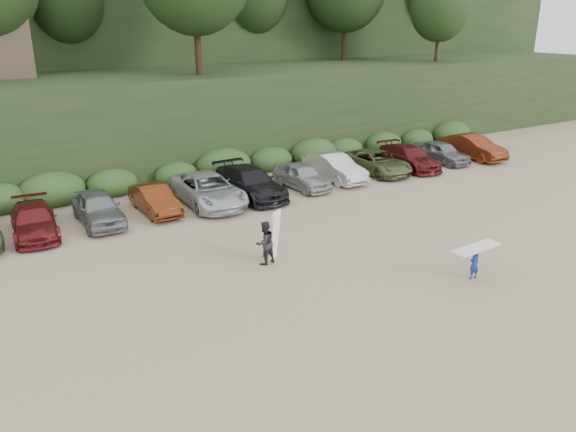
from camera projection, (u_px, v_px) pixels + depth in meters
ground at (349, 262)px, 23.16m from camera, size 120.00×120.00×0.00m
parked_cars at (239, 185)px, 30.90m from camera, size 39.23×5.92×1.64m
child_surfer at (475, 257)px, 21.41m from camera, size 2.22×0.74×1.31m
adult_surfer at (266, 242)px, 22.71m from camera, size 1.39×0.87×2.16m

